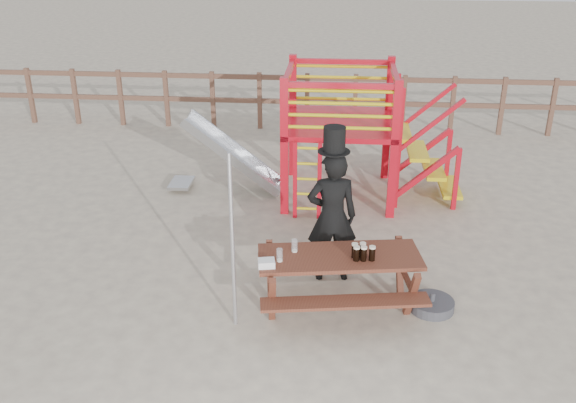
{
  "coord_description": "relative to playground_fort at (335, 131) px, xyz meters",
  "views": [
    {
      "loc": [
        0.2,
        -6.08,
        4.19
      ],
      "look_at": [
        -0.38,
        0.8,
        1.09
      ],
      "focal_mm": 40.0,
      "sensor_mm": 36.0,
      "label": 1
    }
  ],
  "objects": [
    {
      "name": "back_fence",
      "position": [
        -0.12,
        3.42,
        -0.34
      ],
      "size": [
        15.09,
        0.09,
        1.2
      ],
      "color": "brown",
      "rests_on": "ground"
    },
    {
      "name": "picnic_table",
      "position": [
        0.12,
        -3.34,
        -0.63
      ],
      "size": [
        1.98,
        1.51,
        0.7
      ],
      "rotation": [
        0.0,
        0.0,
        0.15
      ],
      "color": "brown",
      "rests_on": "ground"
    },
    {
      "name": "man_with_hat",
      "position": [
        0.02,
        -2.64,
        -0.19
      ],
      "size": [
        0.66,
        0.48,
        1.98
      ],
      "rotation": [
        0.0,
        0.0,
        3.28
      ],
      "color": "black",
      "rests_on": "ground"
    },
    {
      "name": "metal_pole",
      "position": [
        -1.01,
        -3.75,
        -0.06
      ],
      "size": [
        0.04,
        0.04,
        2.03
      ],
      "primitive_type": "cylinder",
      "color": "#B2B2B7",
      "rests_on": "ground"
    },
    {
      "name": "stout_pints",
      "position": [
        0.37,
        -3.41,
        -0.28
      ],
      "size": [
        0.26,
        0.16,
        0.17
      ],
      "color": "black",
      "rests_on": "picnic_table"
    },
    {
      "name": "playground_fort",
      "position": [
        0.0,
        0.0,
        0.0
      ],
      "size": [
        4.71,
        1.84,
        2.1
      ],
      "color": "red",
      "rests_on": "ground"
    },
    {
      "name": "ground",
      "position": [
        -0.12,
        -3.58,
        -1.07
      ],
      "size": [
        60.0,
        60.0,
        0.0
      ],
      "primitive_type": "plane",
      "color": "#C5B699",
      "rests_on": "ground"
    },
    {
      "name": "parasol_base",
      "position": [
        1.21,
        -3.27,
        -1.01
      ],
      "size": [
        0.52,
        0.52,
        0.22
      ],
      "color": "#3B3B40",
      "rests_on": "ground"
    },
    {
      "name": "paper_bag",
      "position": [
        -0.66,
        -3.66,
        -0.33
      ],
      "size": [
        0.2,
        0.17,
        0.08
      ],
      "primitive_type": "cube",
      "rotation": [
        0.0,
        0.0,
        0.19
      ],
      "color": "white",
      "rests_on": "picnic_table"
    },
    {
      "name": "empty_glasses",
      "position": [
        -0.46,
        -3.42,
        -0.3
      ],
      "size": [
        0.22,
        0.3,
        0.15
      ],
      "color": "silver",
      "rests_on": "picnic_table"
    }
  ]
}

